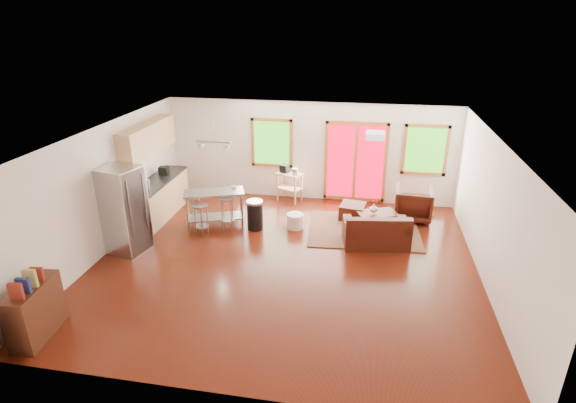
% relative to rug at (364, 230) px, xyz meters
% --- Properties ---
extents(floor, '(7.50, 7.00, 0.02)m').
position_rel_rug_xyz_m(floor, '(-1.52, -1.73, -0.02)').
color(floor, '#380F06').
rests_on(floor, ground).
extents(ceiling, '(7.50, 7.00, 0.02)m').
position_rel_rug_xyz_m(ceiling, '(-1.52, -1.73, 2.60)').
color(ceiling, white).
rests_on(ceiling, ground).
extents(back_wall, '(7.50, 0.02, 2.60)m').
position_rel_rug_xyz_m(back_wall, '(-1.52, 1.78, 1.29)').
color(back_wall, white).
rests_on(back_wall, ground).
extents(left_wall, '(0.02, 7.00, 2.60)m').
position_rel_rug_xyz_m(left_wall, '(-5.28, -1.73, 1.29)').
color(left_wall, white).
rests_on(left_wall, ground).
extents(right_wall, '(0.02, 7.00, 2.60)m').
position_rel_rug_xyz_m(right_wall, '(2.24, -1.73, 1.29)').
color(right_wall, white).
rests_on(right_wall, ground).
extents(front_wall, '(7.50, 0.02, 2.60)m').
position_rel_rug_xyz_m(front_wall, '(-1.52, -5.24, 1.29)').
color(front_wall, white).
rests_on(front_wall, ground).
extents(window_left, '(1.10, 0.05, 1.30)m').
position_rel_rug_xyz_m(window_left, '(-2.52, 1.73, 1.49)').
color(window_left, '#22630F').
rests_on(window_left, back_wall).
extents(french_doors, '(1.60, 0.05, 2.10)m').
position_rel_rug_xyz_m(french_doors, '(-0.32, 1.73, 1.09)').
color(french_doors, red).
rests_on(french_doors, back_wall).
extents(window_right, '(1.10, 0.05, 1.30)m').
position_rel_rug_xyz_m(window_right, '(1.38, 1.73, 1.49)').
color(window_right, '#22630F').
rests_on(window_right, back_wall).
extents(rug, '(2.62, 2.08, 0.02)m').
position_rel_rug_xyz_m(rug, '(0.00, 0.00, 0.00)').
color(rug, '#52623C').
rests_on(rug, floor).
extents(loveseat, '(1.48, 0.98, 0.73)m').
position_rel_rug_xyz_m(loveseat, '(0.26, -0.66, 0.28)').
color(loveseat, black).
rests_on(loveseat, floor).
extents(coffee_table, '(1.03, 0.83, 0.36)m').
position_rel_rug_xyz_m(coffee_table, '(0.29, 0.26, 0.30)').
color(coffee_table, '#381A0E').
rests_on(coffee_table, floor).
extents(armchair, '(0.91, 0.85, 0.88)m').
position_rel_rug_xyz_m(armchair, '(1.14, 0.87, 0.43)').
color(armchair, black).
rests_on(armchair, floor).
extents(ottoman, '(0.66, 0.66, 0.38)m').
position_rel_rug_xyz_m(ottoman, '(-0.29, 0.60, 0.18)').
color(ottoman, black).
rests_on(ottoman, floor).
extents(pouf, '(0.47, 0.47, 0.34)m').
position_rel_rug_xyz_m(pouf, '(-1.58, -0.14, 0.16)').
color(pouf, white).
rests_on(pouf, floor).
extents(vase, '(0.24, 0.24, 0.33)m').
position_rel_rug_xyz_m(vase, '(0.20, 0.19, 0.51)').
color(vase, silver).
rests_on(vase, coffee_table).
extents(book, '(0.19, 0.07, 0.26)m').
position_rel_rug_xyz_m(book, '(0.70, -0.01, 0.52)').
color(book, maroon).
rests_on(book, coffee_table).
extents(cabinets, '(0.64, 2.24, 2.30)m').
position_rel_rug_xyz_m(cabinets, '(-5.01, -0.03, 0.92)').
color(cabinets, tan).
rests_on(cabinets, floor).
extents(refrigerator, '(0.87, 0.86, 1.83)m').
position_rel_rug_xyz_m(refrigerator, '(-4.86, -1.79, 0.90)').
color(refrigerator, '#B7BABC').
rests_on(refrigerator, floor).
extents(island, '(1.47, 0.98, 0.86)m').
position_rel_rug_xyz_m(island, '(-3.45, -0.35, 0.58)').
color(island, '#B7BABC').
rests_on(island, floor).
extents(cup, '(0.16, 0.15, 0.13)m').
position_rel_rug_xyz_m(cup, '(-2.95, -0.38, 1.00)').
color(cup, white).
rests_on(cup, island).
extents(bar_stool_a, '(0.42, 0.42, 0.78)m').
position_rel_rug_xyz_m(bar_stool_a, '(-3.91, -0.47, 0.56)').
color(bar_stool_a, '#B7BABC').
rests_on(bar_stool_a, floor).
extents(bar_stool_b, '(0.45, 0.45, 0.74)m').
position_rel_rug_xyz_m(bar_stool_b, '(-3.59, -0.87, 0.54)').
color(bar_stool_b, '#B7BABC').
rests_on(bar_stool_b, floor).
extents(bar_stool_c, '(0.42, 0.42, 0.79)m').
position_rel_rug_xyz_m(bar_stool_c, '(-3.11, -0.47, 0.58)').
color(bar_stool_c, '#B7BABC').
rests_on(bar_stool_c, floor).
extents(trash_can, '(0.47, 0.47, 0.69)m').
position_rel_rug_xyz_m(trash_can, '(-2.49, -0.34, 0.34)').
color(trash_can, black).
rests_on(trash_can, floor).
extents(kitchen_cart, '(0.75, 0.63, 0.98)m').
position_rel_rug_xyz_m(kitchen_cart, '(-2.01, 1.47, 0.66)').
color(kitchen_cart, tan).
rests_on(kitchen_cart, floor).
extents(bookshelf, '(0.49, 1.03, 1.17)m').
position_rel_rug_xyz_m(bookshelf, '(-4.87, -4.59, 0.45)').
color(bookshelf, '#381A0E').
rests_on(bookshelf, floor).
extents(ceiling_flush, '(0.35, 0.35, 0.12)m').
position_rel_rug_xyz_m(ceiling_flush, '(0.08, -1.13, 2.52)').
color(ceiling_flush, white).
rests_on(ceiling_flush, ceiling).
extents(pendant_light, '(0.80, 0.18, 0.79)m').
position_rel_rug_xyz_m(pendant_light, '(-3.42, -0.23, 1.89)').
color(pendant_light, gray).
rests_on(pendant_light, ceiling).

